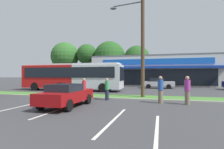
{
  "coord_description": "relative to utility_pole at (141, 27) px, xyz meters",
  "views": [
    {
      "loc": [
        5.41,
        -0.81,
        1.88
      ],
      "look_at": [
        0.33,
        18.1,
        1.94
      ],
      "focal_mm": 28.99,
      "sensor_mm": 36.0,
      "label": 1
    }
  ],
  "objects": [
    {
      "name": "car_0",
      "position": [
        -18.48,
        11.53,
        -5.01
      ],
      "size": [
        4.36,
        1.87,
        1.53
      ],
      "rotation": [
        0.0,
        0.0,
        3.14
      ],
      "color": "slate",
      "rests_on": "ground_plane"
    },
    {
      "name": "car_5",
      "position": [
        -7.78,
        11.33,
        -5.05
      ],
      "size": [
        4.78,
        1.9,
        1.41
      ],
      "rotation": [
        0.0,
        0.0,
        3.14
      ],
      "color": "#9E998C",
      "rests_on": "ground_plane"
    },
    {
      "name": "pedestrian_by_pole",
      "position": [
        -4.32,
        -1.56,
        -4.97
      ],
      "size": [
        0.33,
        0.33,
        1.63
      ],
      "rotation": [
        0.0,
        0.0,
        5.37
      ],
      "color": "#1E2338",
      "rests_on": "ground_plane"
    },
    {
      "name": "pedestrian_far",
      "position": [
        1.52,
        -2.25,
        -4.88
      ],
      "size": [
        0.37,
        0.37,
        1.82
      ],
      "rotation": [
        0.0,
        0.0,
        5.98
      ],
      "color": "#726651",
      "rests_on": "ground_plane"
    },
    {
      "name": "parking_stripe_0",
      "position": [
        -6.56,
        -7.01,
        -5.79
      ],
      "size": [
        0.12,
        4.8,
        0.01
      ],
      "primitive_type": "cube",
      "color": "silver",
      "rests_on": "ground_plane"
    },
    {
      "name": "curb_lip",
      "position": [
        -3.9,
        -1.17,
        -5.73
      ],
      "size": [
        56.0,
        0.24,
        0.12
      ],
      "primitive_type": "cube",
      "color": "#99968C",
      "rests_on": "ground_plane"
    },
    {
      "name": "tree_far_left",
      "position": [
        -24.72,
        31.35,
        1.46
      ],
      "size": [
        7.87,
        7.87,
        11.2
      ],
      "color": "#473323",
      "rests_on": "ground_plane"
    },
    {
      "name": "parking_stripe_3",
      "position": [
        1.39,
        -8.57,
        -5.79
      ],
      "size": [
        0.12,
        4.8,
        0.01
      ],
      "primitive_type": "cube",
      "color": "silver",
      "rests_on": "ground_plane"
    },
    {
      "name": "city_bus",
      "position": [
        -8.87,
        5.14,
        -4.03
      ],
      "size": [
        12.39,
        2.75,
        3.25
      ],
      "rotation": [
        0.0,
        0.0,
        0.01
      ],
      "color": "#B71414",
      "rests_on": "ground_plane"
    },
    {
      "name": "pedestrian_mid",
      "position": [
        -2.37,
        -1.75,
        -4.97
      ],
      "size": [
        0.33,
        0.33,
        1.64
      ],
      "rotation": [
        0.0,
        0.0,
        2.77
      ],
      "color": "#1E2338",
      "rests_on": "ground_plane"
    },
    {
      "name": "parking_stripe_1",
      "position": [
        -3.83,
        -5.96,
        -5.79
      ],
      "size": [
        0.12,
        4.8,
        0.01
      ],
      "primitive_type": "cube",
      "color": "silver",
      "rests_on": "ground_plane"
    },
    {
      "name": "grass_median",
      "position": [
        -3.9,
        0.05,
        -5.73
      ],
      "size": [
        56.0,
        2.2,
        0.12
      ],
      "primitive_type": "cube",
      "color": "#427A2D",
      "rests_on": "ground_plane"
    },
    {
      "name": "car_3",
      "position": [
        1.2,
        11.69,
        -5.04
      ],
      "size": [
        4.34,
        1.88,
        1.48
      ],
      "color": "#B7B7BC",
      "rests_on": "ground_plane"
    },
    {
      "name": "storefront_building",
      "position": [
        0.6,
        22.62,
        -3.11
      ],
      "size": [
        22.49,
        14.48,
        5.37
      ],
      "color": "beige",
      "rests_on": "ground_plane"
    },
    {
      "name": "car_1",
      "position": [
        -3.89,
        -5.11,
        -5.08
      ],
      "size": [
        1.88,
        4.19,
        1.36
      ],
      "rotation": [
        0.0,
        0.0,
        1.57
      ],
      "color": "maroon",
      "rests_on": "ground_plane"
    },
    {
      "name": "utility_pole",
      "position": [
        0.0,
        0.0,
        0.0
      ],
      "size": [
        3.11,
        2.39,
        10.88
      ],
      "color": "#4C3826",
      "rests_on": "ground_plane"
    },
    {
      "name": "pedestrian_near_bench",
      "position": [
        3.17,
        -2.41,
        -4.88
      ],
      "size": [
        0.37,
        0.37,
        1.82
      ],
      "rotation": [
        0.0,
        0.0,
        6.12
      ],
      "color": "#726651",
      "rests_on": "ground_plane"
    },
    {
      "name": "parking_stripe_2",
      "position": [
        -0.38,
        -7.44,
        -5.79
      ],
      "size": [
        0.12,
        4.8,
        0.01
      ],
      "primitive_type": "cube",
      "color": "silver",
      "rests_on": "ground_plane"
    },
    {
      "name": "tree_left",
      "position": [
        -18.03,
        31.43,
        1.78
      ],
      "size": [
        5.63,
        5.63,
        10.41
      ],
      "color": "#473323",
      "rests_on": "ground_plane"
    },
    {
      "name": "tree_mid_left",
      "position": [
        -11.46,
        31.13,
        0.88
      ],
      "size": [
        8.23,
        8.23,
        10.79
      ],
      "color": "#473323",
      "rests_on": "ground_plane"
    },
    {
      "name": "tree_mid",
      "position": [
        -4.24,
        31.02,
        0.29
      ],
      "size": [
        6.5,
        6.5,
        9.35
      ],
      "color": "#473323",
      "rests_on": "ground_plane"
    }
  ]
}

